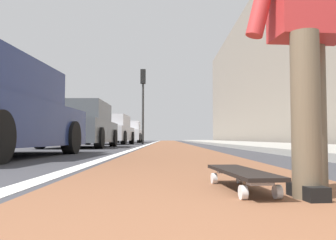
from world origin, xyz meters
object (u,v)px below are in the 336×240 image
parked_car_mid (81,126)px  parked_car_end (128,132)px  skateboard (241,174)px  skater_person (310,18)px  traffic_light (143,92)px  parked_car_far (111,130)px

parked_car_mid → parked_car_end: bearing=-0.2°
skateboard → parked_car_end: parked_car_end is taller
skater_person → parked_car_mid: (9.73, 3.56, -0.24)m
skateboard → parked_car_mid: (9.58, 3.22, 0.61)m
skateboard → traffic_light: bearing=5.6°
parked_car_mid → traffic_light: (7.94, -1.51, 2.16)m
skater_person → parked_car_mid: skater_person is taller
parked_car_far → traffic_light: traffic_light is taller
skater_person → parked_car_far: size_ratio=0.37×
parked_car_mid → parked_car_far: bearing=0.5°
parked_car_mid → parked_car_end: parked_car_end is taller
parked_car_mid → parked_car_far: parked_car_far is taller
traffic_light → parked_car_mid: bearing=169.2°
parked_car_far → skater_person: bearing=-167.6°
parked_car_mid → traffic_light: bearing=-10.8°
skateboard → parked_car_far: 16.69m
skateboard → parked_car_end: (23.22, 3.17, 0.63)m
parked_car_end → traffic_light: traffic_light is taller
skater_person → parked_car_mid: size_ratio=0.37×
parked_car_far → traffic_light: 2.90m
skater_person → skateboard: bearing=66.6°
parked_car_end → skater_person: bearing=-171.5°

